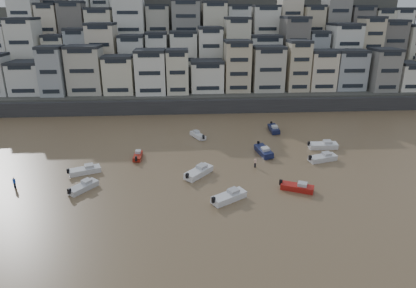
{
  "coord_description": "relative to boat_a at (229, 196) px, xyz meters",
  "views": [
    {
      "loc": [
        4.66,
        -28.55,
        25.41
      ],
      "look_at": [
        8.73,
        30.0,
        4.0
      ],
      "focal_mm": 32.0,
      "sensor_mm": 36.0,
      "label": 1
    }
  ],
  "objects": [
    {
      "name": "boat_f",
      "position": [
        -14.51,
        16.8,
        -0.18
      ],
      "size": [
        1.58,
        4.6,
        1.25
      ],
      "primitive_type": null,
      "rotation": [
        0.0,
        0.0,
        1.55
      ],
      "color": "#A01F13",
      "rests_on": "ground"
    },
    {
      "name": "boat_a",
      "position": [
        0.0,
        0.0,
        0.0
      ],
      "size": [
        5.96,
        4.87,
        1.6
      ],
      "primitive_type": null,
      "rotation": [
        0.0,
        0.0,
        0.59
      ],
      "color": "white",
      "rests_on": "ground"
    },
    {
      "name": "boat_i",
      "position": [
        13.69,
        30.54,
        0.0
      ],
      "size": [
        2.08,
        5.94,
        1.61
      ],
      "primitive_type": null,
      "rotation": [
        0.0,
        0.0,
        -1.6
      ],
      "color": "#12183A",
      "rests_on": "ground"
    },
    {
      "name": "boat_b",
      "position": [
        10.51,
        2.4,
        -0.09
      ],
      "size": [
        5.45,
        3.81,
        1.43
      ],
      "primitive_type": null,
      "rotation": [
        0.0,
        0.0,
        -0.45
      ],
      "color": "#A31914",
      "rests_on": "ground"
    },
    {
      "name": "boat_k",
      "position": [
        -22.45,
        10.75,
        -0.06
      ],
      "size": [
        5.68,
        3.75,
        1.48
      ],
      "primitive_type": null,
      "rotation": [
        0.0,
        0.0,
        0.4
      ],
      "color": "silver",
      "rests_on": "ground"
    },
    {
      "name": "boat_h",
      "position": [
        -3.18,
        27.51,
        -0.1
      ],
      "size": [
        3.72,
        5.37,
        1.4
      ],
      "primitive_type": null,
      "rotation": [
        0.0,
        0.0,
        2.01
      ],
      "color": "silver",
      "rests_on": "ground"
    },
    {
      "name": "boat_j",
      "position": [
        -21.23,
        4.68,
        -0.09
      ],
      "size": [
        4.43,
        5.22,
        1.42
      ],
      "primitive_type": null,
      "rotation": [
        0.0,
        0.0,
        0.95
      ],
      "color": "silver",
      "rests_on": "ground"
    },
    {
      "name": "person_blue",
      "position": [
        -31.72,
        6.14,
        0.07
      ],
      "size": [
        0.44,
        0.44,
        1.74
      ],
      "primitive_type": null,
      "color": "#173EAE",
      "rests_on": "ground"
    },
    {
      "name": "boat_e",
      "position": [
        8.59,
        17.2,
        0.05
      ],
      "size": [
        2.95,
        6.49,
        1.71
      ],
      "primitive_type": null,
      "rotation": [
        0.0,
        0.0,
        -1.42
      ],
      "color": "#161D45",
      "rests_on": "ground"
    },
    {
      "name": "boat_c",
      "position": [
        -3.87,
        8.63,
        0.05
      ],
      "size": [
        5.53,
        6.1,
        1.7
      ],
      "primitive_type": null,
      "rotation": [
        0.0,
        0.0,
        0.88
      ],
      "color": "white",
      "rests_on": "ground"
    },
    {
      "name": "boat_g",
      "position": [
        20.67,
        19.33,
        0.02
      ],
      "size": [
        6.03,
        2.06,
        1.64
      ],
      "primitive_type": null,
      "rotation": [
        0.0,
        0.0,
        -0.02
      ],
      "color": "silver",
      "rests_on": "ground"
    },
    {
      "name": "harbor_wall",
      "position": [
        -0.81,
        47.54,
        0.95
      ],
      "size": [
        140.0,
        3.0,
        3.5
      ],
      "primitive_type": "cube",
      "color": "#38383A",
      "rests_on": "ground"
    },
    {
      "name": "boat_d",
      "position": [
        18.37,
        13.23,
        -0.02
      ],
      "size": [
        6.01,
        3.44,
        1.56
      ],
      "primitive_type": null,
      "rotation": [
        0.0,
        0.0,
        0.29
      ],
      "color": "silver",
      "rests_on": "ground"
    },
    {
      "name": "person_pink",
      "position": [
        5.89,
        11.35,
        0.07
      ],
      "size": [
        0.44,
        0.44,
        1.74
      ],
      "primitive_type": null,
      "color": "beige",
      "rests_on": "ground"
    },
    {
      "name": "hillside",
      "position": [
        3.92,
        87.38,
        12.21
      ],
      "size": [
        141.04,
        66.0,
        50.0
      ],
      "color": "#4C4C47",
      "rests_on": "ground"
    }
  ]
}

